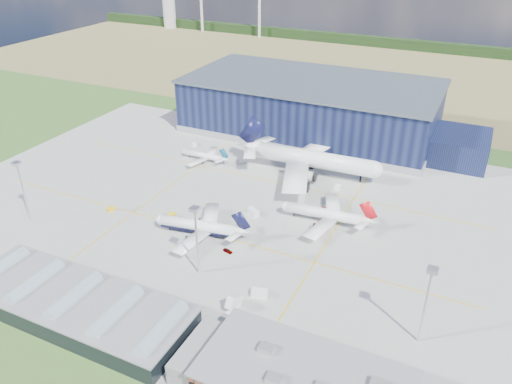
% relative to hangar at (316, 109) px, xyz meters
% --- Properties ---
extents(ground, '(600.00, 600.00, 0.00)m').
position_rel_hangar_xyz_m(ground, '(-2.81, -94.80, -11.62)').
color(ground, '#2A5520').
rests_on(ground, ground).
extents(apron, '(220.00, 160.00, 0.08)m').
position_rel_hangar_xyz_m(apron, '(-2.81, -84.80, -11.59)').
color(apron, gray).
rests_on(apron, ground).
extents(farmland, '(600.00, 220.00, 0.01)m').
position_rel_hangar_xyz_m(farmland, '(-2.81, 125.20, -11.62)').
color(farmland, olive).
rests_on(farmland, ground).
extents(treeline, '(600.00, 8.00, 8.00)m').
position_rel_hangar_xyz_m(treeline, '(-2.81, 205.20, -7.62)').
color(treeline, black).
rests_on(treeline, ground).
extents(hangar, '(145.00, 62.00, 26.10)m').
position_rel_hangar_xyz_m(hangar, '(0.00, 0.00, 0.00)').
color(hangar, black).
rests_on(hangar, ground).
extents(glass_concourse, '(78.00, 23.00, 8.60)m').
position_rel_hangar_xyz_m(glass_concourse, '(-9.26, -154.80, -7.93)').
color(glass_concourse, black).
rests_on(glass_concourse, ground).
extents(light_mast_west, '(2.60, 2.60, 23.00)m').
position_rel_hangar_xyz_m(light_mast_west, '(-62.81, -124.80, 3.82)').
color(light_mast_west, silver).
rests_on(light_mast_west, ground).
extents(light_mast_center, '(2.60, 2.60, 23.00)m').
position_rel_hangar_xyz_m(light_mast_center, '(7.19, -124.80, 3.82)').
color(light_mast_center, silver).
rests_on(light_mast_center, ground).
extents(light_mast_east, '(2.60, 2.60, 23.00)m').
position_rel_hangar_xyz_m(light_mast_east, '(72.19, -124.80, 3.82)').
color(light_mast_east, silver).
rests_on(light_mast_east, ground).
extents(airliner_navy, '(39.71, 39.09, 11.30)m').
position_rel_hangar_xyz_m(airliner_navy, '(-3.76, -106.80, -5.96)').
color(airliner_navy, white).
rests_on(airliner_navy, ground).
extents(airliner_red, '(37.24, 36.54, 11.33)m').
position_rel_hangar_xyz_m(airliner_red, '(31.98, -81.09, -5.95)').
color(airliner_red, white).
rests_on(airliner_red, ground).
extents(airliner_widebody, '(66.84, 65.50, 20.95)m').
position_rel_hangar_xyz_m(airliner_widebody, '(15.64, -46.22, -1.14)').
color(airliner_widebody, white).
rests_on(airliner_widebody, ground).
extents(airliner_regional, '(24.68, 24.17, 7.88)m').
position_rel_hangar_xyz_m(airliner_regional, '(-32.87, -54.80, -7.68)').
color(airliner_regional, white).
rests_on(airliner_regional, ground).
extents(gse_tug_a, '(2.71, 4.17, 1.68)m').
position_rel_hangar_xyz_m(gse_tug_a, '(-18.38, -102.39, -10.78)').
color(gse_tug_a, yellow).
rests_on(gse_tug_a, ground).
extents(gse_tug_b, '(2.91, 3.32, 1.21)m').
position_rel_hangar_xyz_m(gse_tug_b, '(-41.37, -107.21, -11.01)').
color(gse_tug_b, yellow).
rests_on(gse_tug_b, ground).
extents(gse_cart_a, '(2.25, 3.33, 1.43)m').
position_rel_hangar_xyz_m(gse_cart_a, '(29.06, -54.80, -10.90)').
color(gse_cart_a, white).
rests_on(gse_cart_a, ground).
extents(gse_van_b, '(5.53, 4.72, 2.33)m').
position_rel_hangar_xyz_m(gse_van_b, '(7.49, -87.33, -10.45)').
color(gse_van_b, white).
rests_on(gse_van_b, ground).
extents(gse_tug_c, '(2.89, 3.63, 1.38)m').
position_rel_hangar_xyz_m(gse_tug_c, '(1.16, -32.80, -10.92)').
color(gse_tug_c, yellow).
rests_on(gse_tug_c, ground).
extents(gse_cart_b, '(3.87, 3.72, 1.40)m').
position_rel_hangar_xyz_m(gse_cart_b, '(-45.51, -42.39, -10.92)').
color(gse_cart_b, white).
rests_on(gse_cart_b, ground).
extents(gse_van_c, '(5.13, 3.41, 2.26)m').
position_rel_hangar_xyz_m(gse_van_c, '(28.44, -126.72, -10.49)').
color(gse_van_c, white).
rests_on(gse_van_c, ground).
extents(airstair, '(2.71, 5.63, 3.48)m').
position_rel_hangar_xyz_m(airstair, '(24.47, -134.58, -9.88)').
color(airstair, white).
rests_on(airstair, ground).
extents(car_a, '(3.62, 2.17, 1.15)m').
position_rel_hangar_xyz_m(car_a, '(10.03, -111.68, -11.04)').
color(car_a, '#99999E').
rests_on(car_a, ground).
extents(car_b, '(4.00, 2.30, 1.25)m').
position_rel_hangar_xyz_m(car_b, '(44.15, -142.80, -10.99)').
color(car_b, '#99999E').
rests_on(car_b, ground).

